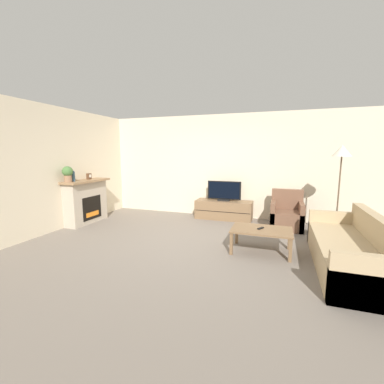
{
  "coord_description": "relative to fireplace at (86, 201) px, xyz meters",
  "views": [
    {
      "loc": [
        1.52,
        -4.42,
        1.7
      ],
      "look_at": [
        -0.3,
        0.85,
        0.85
      ],
      "focal_mm": 24.0,
      "sensor_mm": 36.0,
      "label": 1
    }
  ],
  "objects": [
    {
      "name": "ground_plane",
      "position": [
        2.93,
        -0.55,
        -0.54
      ],
      "size": [
        24.0,
        24.0,
        0.0
      ],
      "primitive_type": "plane",
      "color": "slate"
    },
    {
      "name": "wall_back",
      "position": [
        2.93,
        1.78,
        0.81
      ],
      "size": [
        12.0,
        0.06,
        2.7
      ],
      "color": "beige",
      "rests_on": "ground"
    },
    {
      "name": "wall_left",
      "position": [
        -0.2,
        -0.55,
        0.81
      ],
      "size": [
        0.06,
        12.0,
        2.7
      ],
      "color": "beige",
      "rests_on": "ground"
    },
    {
      "name": "fireplace",
      "position": [
        0.0,
        0.0,
        0.0
      ],
      "size": [
        0.45,
        1.25,
        1.06
      ],
      "color": "#B7A893",
      "rests_on": "ground"
    },
    {
      "name": "mantel_vase_left",
      "position": [
        0.02,
        -0.38,
        0.64
      ],
      "size": [
        0.08,
        0.08,
        0.25
      ],
      "color": "#385670",
      "rests_on": "fireplace"
    },
    {
      "name": "mantel_clock",
      "position": [
        0.02,
        0.13,
        0.59
      ],
      "size": [
        0.08,
        0.11,
        0.15
      ],
      "color": "brown",
      "rests_on": "fireplace"
    },
    {
      "name": "potted_plant",
      "position": [
        0.02,
        -0.53,
        0.72
      ],
      "size": [
        0.23,
        0.23,
        0.35
      ],
      "color": "#936B4C",
      "rests_on": "fireplace"
    },
    {
      "name": "tv_stand",
      "position": [
        3.11,
        1.46,
        -0.3
      ],
      "size": [
        1.44,
        0.52,
        0.48
      ],
      "color": "brown",
      "rests_on": "ground"
    },
    {
      "name": "tv",
      "position": [
        3.11,
        1.45,
        0.17
      ],
      "size": [
        0.86,
        0.18,
        0.51
      ],
      "color": "black",
      "rests_on": "tv_stand"
    },
    {
      "name": "armchair",
      "position": [
        4.63,
        1.12,
        -0.26
      ],
      "size": [
        0.7,
        0.76,
        0.86
      ],
      "color": "brown",
      "rests_on": "ground"
    },
    {
      "name": "coffee_table",
      "position": [
        4.19,
        -0.57,
        -0.18
      ],
      "size": [
        1.01,
        0.65,
        0.41
      ],
      "color": "brown",
      "rests_on": "ground"
    },
    {
      "name": "remote",
      "position": [
        4.18,
        -0.55,
        -0.12
      ],
      "size": [
        0.11,
        0.15,
        0.02
      ],
      "rotation": [
        0.0,
        0.0,
        -0.5
      ],
      "color": "black",
      "rests_on": "coffee_table"
    },
    {
      "name": "couch",
      "position": [
        5.49,
        -0.83,
        -0.27
      ],
      "size": [
        0.87,
        2.28,
        0.8
      ],
      "color": "tan",
      "rests_on": "ground"
    },
    {
      "name": "floor_lamp",
      "position": [
        5.55,
        0.67,
        1.09
      ],
      "size": [
        0.36,
        0.36,
        1.85
      ],
      "color": "black",
      "rests_on": "ground"
    }
  ]
}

